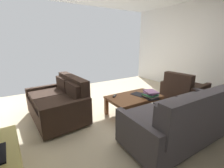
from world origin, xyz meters
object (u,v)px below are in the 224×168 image
Objects in this scene: loveseat_near at (60,102)px; tv_remote at (115,96)px; sofa_main at (187,118)px; armchair_side at (183,91)px; book_stack at (151,95)px; coffee_table at (134,99)px; loose_magazine at (139,94)px.

tv_remote is (-1.03, 0.44, 0.07)m from loveseat_near.
sofa_main is 1.43× the size of loveseat_near.
armchair_side is 2.73× the size of book_stack.
armchair_side is at bearing 169.45° from coffee_table.
loveseat_near is 1.84m from book_stack.
tv_remote is at bearing 147.22° from loose_magazine.
coffee_table is 0.36m from book_stack.
loveseat_near is 9.50× the size of tv_remote.
sofa_main is 1.12m from coffee_table.
coffee_table is at bearing -10.55° from armchair_side.
sofa_main is 0.87m from book_stack.
sofa_main reaches higher than book_stack.
tv_remote is at bearing 156.89° from loveseat_near.
sofa_main is at bearing 35.48° from armchair_side.
book_stack is (1.13, 0.00, 0.13)m from armchair_side.
tv_remote is at bearing -38.84° from book_stack.
loveseat_near is 1.12m from tv_remote.
sofa_main is 6.80× the size of loose_magazine.
tv_remote is 0.54m from loose_magazine.
tv_remote is at bearing -15.01° from armchair_side.
loose_magazine is (1.19, -0.28, 0.06)m from armchair_side.
loveseat_near reaches higher than armchair_side.
coffee_table is at bearing -83.34° from sofa_main.
armchair_side is 1.13m from book_stack.
loose_magazine is at bearing 160.58° from tv_remote.
armchair_side is 1.22m from loose_magazine.
sofa_main is at bearing 96.66° from coffee_table.
loveseat_near is at bearing 144.73° from loose_magazine.
loveseat_near reaches higher than coffee_table.
sofa_main is at bearing 110.09° from tv_remote.
sofa_main is 1.14m from loose_magazine.
book_stack is at bearing 141.16° from tv_remote.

